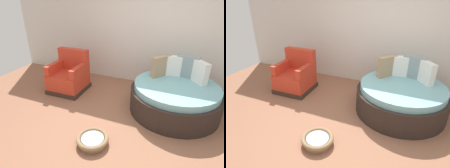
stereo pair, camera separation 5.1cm
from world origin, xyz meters
The scene contains 5 objects.
ground_plane centered at (0.00, 0.00, -0.01)m, with size 8.00×8.00×0.02m, color #936047.
back_wall centered at (0.00, 2.06, 1.33)m, with size 8.00×0.12×2.65m, color silver.
round_daybed centered at (0.66, 0.98, 0.31)m, with size 1.72×1.72×1.01m.
red_armchair centered at (-1.75, 0.92, 0.33)m, with size 0.82×0.82×0.94m.
pet_basket centered at (-0.37, -0.51, 0.07)m, with size 0.51×0.51×0.13m.
Camera 2 is at (0.85, -2.47, 2.17)m, focal length 30.64 mm.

